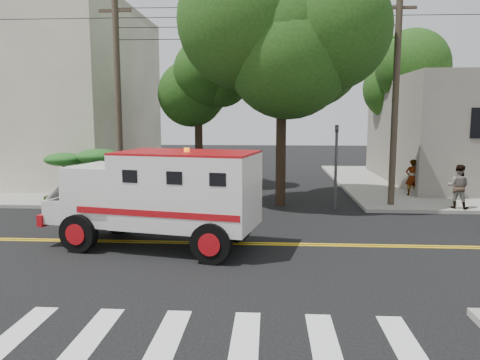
{
  "coord_description": "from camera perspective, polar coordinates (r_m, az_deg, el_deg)",
  "views": [
    {
      "loc": [
        1.01,
        -14.22,
        3.97
      ],
      "look_at": [
        -0.09,
        3.02,
        1.6
      ],
      "focal_mm": 35.0,
      "sensor_mm": 36.0,
      "label": 1
    }
  ],
  "objects": [
    {
      "name": "palm_planter",
      "position": [
        22.61,
        -18.31,
        1.52
      ],
      "size": [
        3.52,
        2.63,
        2.36
      ],
      "color": "#1E3314",
      "rests_on": "sidewalk_nw"
    },
    {
      "name": "pedestrian_a",
      "position": [
        24.07,
        20.22,
        0.3
      ],
      "size": [
        0.67,
        0.47,
        1.75
      ],
      "primitive_type": "imported",
      "rotation": [
        0.0,
        0.0,
        3.22
      ],
      "color": "gray",
      "rests_on": "sidewalk_ne"
    },
    {
      "name": "utility_pole_left",
      "position": [
        21.28,
        -14.63,
        8.99
      ],
      "size": [
        0.28,
        0.28,
        9.0
      ],
      "primitive_type": "cylinder",
      "color": "#382D23",
      "rests_on": "ground"
    },
    {
      "name": "pedestrian_b",
      "position": [
        21.42,
        25.07,
        -0.72
      ],
      "size": [
        1.12,
        1.04,
        1.83
      ],
      "primitive_type": "imported",
      "rotation": [
        0.0,
        0.0,
        2.63
      ],
      "color": "gray",
      "rests_on": "sidewalk_ne"
    },
    {
      "name": "tree_right",
      "position": [
        31.07,
        18.63,
        11.33
      ],
      "size": [
        4.8,
        4.5,
        8.2
      ],
      "color": "black",
      "rests_on": "ground"
    },
    {
      "name": "tree_left",
      "position": [
        26.33,
        -4.5,
        11.62
      ],
      "size": [
        4.48,
        4.2,
        7.7
      ],
      "color": "black",
      "rests_on": "ground"
    },
    {
      "name": "traffic_signal",
      "position": [
        20.09,
        11.63,
        2.67
      ],
      "size": [
        0.15,
        0.18,
        3.6
      ],
      "color": "#3F3F42",
      "rests_on": "ground"
    },
    {
      "name": "building_left",
      "position": [
        33.58,
        -26.14,
        9.04
      ],
      "size": [
        16.0,
        14.0,
        10.0
      ],
      "primitive_type": "cube",
      "color": "#B2AA92",
      "rests_on": "sidewalk_nw"
    },
    {
      "name": "tree_main",
      "position": [
        20.7,
        6.45,
        16.74
      ],
      "size": [
        6.08,
        5.7,
        9.85
      ],
      "color": "black",
      "rests_on": "ground"
    },
    {
      "name": "sidewalk_nw",
      "position": [
        31.53,
        -23.78,
        0.05
      ],
      "size": [
        17.0,
        17.0,
        0.15
      ],
      "primitive_type": "cube",
      "color": "gray",
      "rests_on": "ground"
    },
    {
      "name": "armored_truck",
      "position": [
        14.27,
        -9.54,
        -1.57
      ],
      "size": [
        6.79,
        3.64,
        2.93
      ],
      "rotation": [
        0.0,
        0.0,
        -0.21
      ],
      "color": "silver",
      "rests_on": "ground"
    },
    {
      "name": "ground",
      "position": [
        14.8,
        -0.4,
        -7.75
      ],
      "size": [
        100.0,
        100.0,
        0.0
      ],
      "primitive_type": "plane",
      "color": "black",
      "rests_on": "ground"
    },
    {
      "name": "utility_pole_right",
      "position": [
        21.1,
        18.4,
        8.86
      ],
      "size": [
        0.28,
        0.28,
        9.0
      ],
      "primitive_type": "cylinder",
      "color": "#382D23",
      "rests_on": "ground"
    },
    {
      "name": "accessibility_sign",
      "position": [
        21.79,
        -15.7,
        0.66
      ],
      "size": [
        0.45,
        0.1,
        2.02
      ],
      "color": "#3F3F42",
      "rests_on": "ground"
    }
  ]
}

